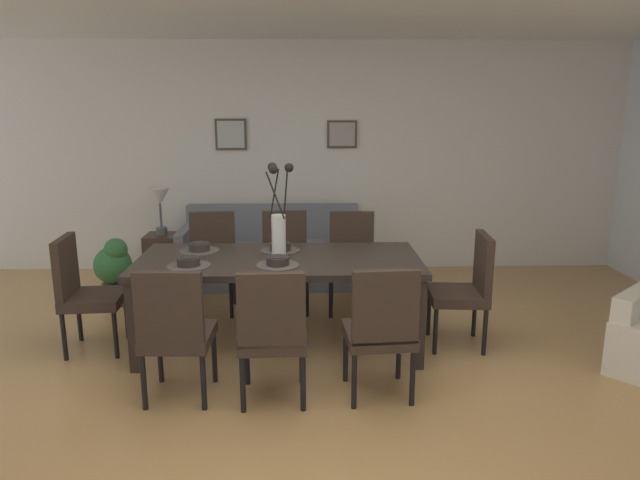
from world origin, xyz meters
TOP-DOWN VIEW (x-y plane):
  - ground_plane at (0.00, 0.00)m, footprint 9.00×9.00m
  - back_wall_panel at (0.00, 3.25)m, footprint 9.00×0.10m
  - dining_table at (-0.27, 0.91)m, footprint 2.20×0.99m
  - dining_chair_near_left at (-0.90, 0.04)m, footprint 0.45×0.45m
  - dining_chair_near_right at (-0.94, 1.80)m, footprint 0.46×0.46m
  - dining_chair_far_left at (-0.27, 0.00)m, footprint 0.45×0.45m
  - dining_chair_far_right at (-0.25, 1.83)m, footprint 0.46×0.46m
  - dining_chair_mid_left at (0.43, 0.04)m, footprint 0.47×0.47m
  - dining_chair_mid_right at (0.37, 1.79)m, footprint 0.47×0.47m
  - dining_chair_head_west at (-1.80, 0.88)m, footprint 0.47×0.47m
  - dining_chair_head_east at (1.23, 0.89)m, footprint 0.47×0.47m
  - centerpiece_vase at (-0.26, 0.91)m, footprint 0.21×0.23m
  - placemat_near_left at (-0.93, 0.69)m, footprint 0.32×0.32m
  - bowl_near_left at (-0.93, 0.69)m, footprint 0.17×0.17m
  - placemat_near_right at (-0.93, 1.13)m, footprint 0.32×0.32m
  - bowl_near_right at (-0.93, 1.13)m, footprint 0.17×0.17m
  - placemat_far_left at (-0.27, 0.69)m, footprint 0.32×0.32m
  - bowl_far_left at (-0.27, 0.69)m, footprint 0.17×0.17m
  - placemat_far_right at (-0.27, 1.13)m, footprint 0.32×0.32m
  - bowl_far_right at (-0.27, 1.13)m, footprint 0.17×0.17m
  - sofa at (-0.43, 2.70)m, footprint 1.93×0.84m
  - side_table at (-1.63, 2.72)m, footprint 0.36×0.36m
  - table_lamp at (-1.63, 2.72)m, footprint 0.22×0.22m
  - framed_picture_left at (-0.89, 3.18)m, footprint 0.35×0.03m
  - framed_picture_center at (0.36, 3.18)m, footprint 0.34×0.03m
  - potted_plant at (-1.91, 1.93)m, footprint 0.36×0.36m

SIDE VIEW (x-z plane):
  - ground_plane at x=0.00m, z-range 0.00..0.00m
  - side_table at x=-1.63m, z-range 0.00..0.52m
  - sofa at x=-0.43m, z-range -0.12..0.68m
  - potted_plant at x=-1.91m, z-range 0.04..0.71m
  - dining_chair_near_left at x=-0.90m, z-range 0.05..0.97m
  - dining_chair_near_right at x=-0.94m, z-range 0.05..0.97m
  - dining_chair_far_left at x=-0.27m, z-range 0.05..0.97m
  - dining_chair_far_right at x=-0.25m, z-range 0.05..0.97m
  - dining_chair_mid_left at x=0.43m, z-range 0.05..0.97m
  - dining_chair_mid_right at x=0.37m, z-range 0.05..0.97m
  - dining_chair_head_west at x=-1.80m, z-range 0.05..0.97m
  - dining_chair_head_east at x=1.23m, z-range 0.05..0.97m
  - dining_table at x=-0.27m, z-range 0.30..1.04m
  - placemat_near_left at x=-0.93m, z-range 0.74..0.75m
  - placemat_near_right at x=-0.93m, z-range 0.74..0.75m
  - placemat_far_left at x=-0.27m, z-range 0.74..0.75m
  - placemat_far_right at x=-0.27m, z-range 0.74..0.75m
  - bowl_near_left at x=-0.93m, z-range 0.75..0.81m
  - bowl_near_right at x=-0.93m, z-range 0.75..0.81m
  - bowl_far_left at x=-0.27m, z-range 0.75..0.81m
  - bowl_far_right at x=-0.27m, z-range 0.75..0.81m
  - table_lamp at x=-1.63m, z-range 0.64..1.15m
  - centerpiece_vase at x=-0.26m, z-range 0.66..1.39m
  - back_wall_panel at x=0.00m, z-range 0.00..2.60m
  - framed_picture_center at x=0.36m, z-range 1.42..1.73m
  - framed_picture_left at x=-0.89m, z-range 1.40..1.75m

